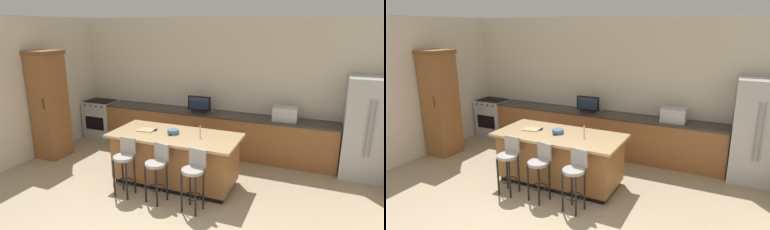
{
  "view_description": "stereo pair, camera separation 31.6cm",
  "coord_description": "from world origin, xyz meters",
  "views": [
    {
      "loc": [
        2.24,
        -2.98,
        2.79
      ],
      "look_at": [
        -0.05,
        2.55,
        1.16
      ],
      "focal_mm": 30.69,
      "sensor_mm": 36.0,
      "label": 1
    },
    {
      "loc": [
        2.53,
        -2.86,
        2.79
      ],
      "look_at": [
        -0.05,
        2.55,
        1.16
      ],
      "focal_mm": 30.69,
      "sensor_mm": 36.0,
      "label": 2
    }
  ],
  "objects": [
    {
      "name": "wall_back",
      "position": [
        0.0,
        4.06,
        1.49
      ],
      "size": [
        7.5,
        0.12,
        2.98
      ],
      "primitive_type": "cube",
      "color": "beige",
      "rests_on": "ground_plane"
    },
    {
      "name": "wall_left",
      "position": [
        -3.55,
        2.03,
        1.49
      ],
      "size": [
        0.12,
        4.46,
        2.98
      ],
      "primitive_type": "cube",
      "color": "beige",
      "rests_on": "ground_plane"
    },
    {
      "name": "counter_back",
      "position": [
        -0.02,
        3.68,
        0.46
      ],
      "size": [
        5.26,
        0.62,
        0.92
      ],
      "color": "brown",
      "rests_on": "ground_plane"
    },
    {
      "name": "kitchen_island",
      "position": [
        -0.15,
        1.99,
        0.48
      ],
      "size": [
        2.3,
        1.06,
        0.93
      ],
      "color": "black",
      "rests_on": "ground_plane"
    },
    {
      "name": "refrigerator",
      "position": [
        3.03,
        3.61,
        0.95
      ],
      "size": [
        0.82,
        0.78,
        1.9
      ],
      "color": "#B7BABF",
      "rests_on": "ground_plane"
    },
    {
      "name": "range_oven",
      "position": [
        -3.05,
        3.68,
        0.47
      ],
      "size": [
        0.78,
        0.63,
        0.94
      ],
      "color": "#B7BABF",
      "rests_on": "ground_plane"
    },
    {
      "name": "cabinet_tower",
      "position": [
        -3.18,
        2.14,
        1.19
      ],
      "size": [
        0.58,
        0.64,
        2.3
      ],
      "color": "brown",
      "rests_on": "ground_plane"
    },
    {
      "name": "microwave",
      "position": [
        1.54,
        3.68,
        1.06
      ],
      "size": [
        0.48,
        0.36,
        0.28
      ],
      "primitive_type": "cube",
      "color": "#B7BABF",
      "rests_on": "counter_back"
    },
    {
      "name": "tv_monitor",
      "position": [
        -0.32,
        3.63,
        1.09
      ],
      "size": [
        0.53,
        0.16,
        0.36
      ],
      "color": "black",
      "rests_on": "counter_back"
    },
    {
      "name": "sink_faucet_back",
      "position": [
        -0.06,
        3.78,
        1.04
      ],
      "size": [
        0.02,
        0.02,
        0.24
      ],
      "primitive_type": "cylinder",
      "color": "#B2B2B7",
      "rests_on": "counter_back"
    },
    {
      "name": "sink_faucet_island",
      "position": [
        0.33,
        1.99,
        1.04
      ],
      "size": [
        0.02,
        0.02,
        0.22
      ],
      "primitive_type": "cylinder",
      "color": "#B2B2B7",
      "rests_on": "kitchen_island"
    },
    {
      "name": "bar_stool_left",
      "position": [
        -0.74,
        1.28,
        0.59
      ],
      "size": [
        0.34,
        0.34,
        0.99
      ],
      "rotation": [
        0.0,
        0.0,
        -0.01
      ],
      "color": "gray",
      "rests_on": "ground_plane"
    },
    {
      "name": "bar_stool_center",
      "position": [
        -0.14,
        1.3,
        0.58
      ],
      "size": [
        0.35,
        0.37,
        0.96
      ],
      "rotation": [
        0.0,
        0.0,
        -0.23
      ],
      "color": "gray",
      "rests_on": "ground_plane"
    },
    {
      "name": "bar_stool_right",
      "position": [
        0.51,
        1.26,
        0.59
      ],
      "size": [
        0.34,
        0.36,
        0.98
      ],
      "rotation": [
        0.0,
        0.0,
        -0.15
      ],
      "color": "gray",
      "rests_on": "ground_plane"
    },
    {
      "name": "fruit_bowl",
      "position": [
        -0.19,
        2.01,
        0.97
      ],
      "size": [
        0.21,
        0.21,
        0.08
      ],
      "primitive_type": "cylinder",
      "color": "#3F668C",
      "rests_on": "kitchen_island"
    },
    {
      "name": "cell_phone",
      "position": [
        -0.58,
        2.06,
        0.94
      ],
      "size": [
        0.12,
        0.16,
        0.01
      ],
      "primitive_type": "cube",
      "rotation": [
        0.0,
        0.0,
        0.33
      ],
      "color": "black",
      "rests_on": "kitchen_island"
    },
    {
      "name": "tv_remote",
      "position": [
        -0.16,
        1.94,
        0.94
      ],
      "size": [
        0.12,
        0.17,
        0.02
      ],
      "primitive_type": "cube",
      "rotation": [
        0.0,
        0.0,
        -0.48
      ],
      "color": "black",
      "rests_on": "kitchen_island"
    },
    {
      "name": "cutting_board",
      "position": [
        -0.73,
        1.98,
        0.94
      ],
      "size": [
        0.31,
        0.25,
        0.02
      ],
      "primitive_type": "cube",
      "rotation": [
        0.0,
        0.0,
        0.1
      ],
      "color": "tan",
      "rests_on": "kitchen_island"
    }
  ]
}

